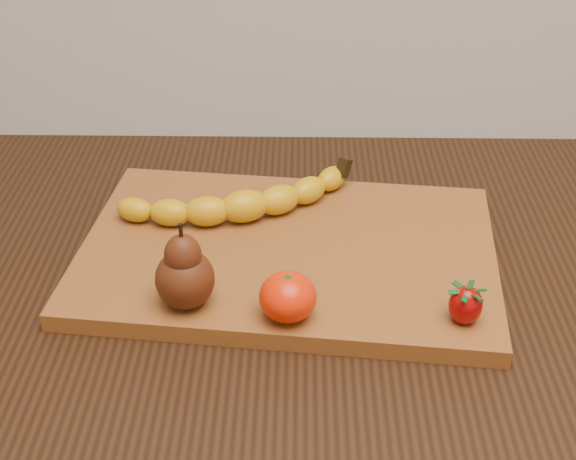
{
  "coord_description": "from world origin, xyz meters",
  "views": [
    {
      "loc": [
        0.02,
        -0.68,
        1.27
      ],
      "look_at": [
        0.01,
        0.04,
        0.8
      ],
      "focal_mm": 50.0,
      "sensor_mm": 36.0,
      "label": 1
    }
  ],
  "objects_px": {
    "table": "(277,353)",
    "cutting_board": "(288,253)",
    "pear": "(184,265)",
    "mandarin": "(288,297)"
  },
  "relations": [
    {
      "from": "table",
      "to": "cutting_board",
      "type": "bearing_deg",
      "value": 75.54
    },
    {
      "from": "mandarin",
      "to": "cutting_board",
      "type": "bearing_deg",
      "value": 90.84
    },
    {
      "from": "table",
      "to": "pear",
      "type": "height_order",
      "value": "pear"
    },
    {
      "from": "table",
      "to": "mandarin",
      "type": "distance_m",
      "value": 0.16
    },
    {
      "from": "table",
      "to": "mandarin",
      "type": "height_order",
      "value": "mandarin"
    },
    {
      "from": "pear",
      "to": "table",
      "type": "bearing_deg",
      "value": 33.77
    },
    {
      "from": "pear",
      "to": "mandarin",
      "type": "bearing_deg",
      "value": -10.96
    },
    {
      "from": "cutting_board",
      "to": "pear",
      "type": "height_order",
      "value": "pear"
    },
    {
      "from": "table",
      "to": "mandarin",
      "type": "relative_size",
      "value": 17.99
    },
    {
      "from": "cutting_board",
      "to": "pear",
      "type": "relative_size",
      "value": 4.95
    }
  ]
}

